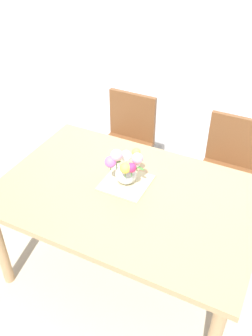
% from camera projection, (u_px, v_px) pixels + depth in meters
% --- Properties ---
extents(ground_plane, '(12.00, 12.00, 0.00)m').
position_uv_depth(ground_plane, '(128.00, 270.00, 2.73)').
color(ground_plane, '#B7AD99').
extents(back_wall, '(7.00, 0.10, 2.80)m').
position_uv_depth(back_wall, '(215.00, 17.00, 3.02)').
color(back_wall, silver).
rests_on(back_wall, ground_plane).
extents(dining_table, '(1.60, 1.06, 0.75)m').
position_uv_depth(dining_table, '(128.00, 203.00, 2.33)').
color(dining_table, tan).
rests_on(dining_table, ground_plane).
extents(chair_left, '(0.42, 0.42, 0.90)m').
position_uv_depth(chair_left, '(127.00, 139.00, 3.19)').
color(chair_left, brown).
rests_on(chair_left, ground_plane).
extents(chair_right, '(0.42, 0.42, 0.90)m').
position_uv_depth(chair_right, '(228.00, 166.00, 2.88)').
color(chair_right, brown).
rests_on(chair_right, ground_plane).
extents(placemat, '(0.29, 0.29, 0.01)m').
position_uv_depth(placemat, '(126.00, 183.00, 2.35)').
color(placemat, '#CCB789').
rests_on(placemat, dining_table).
extents(flower_vase, '(0.23, 0.22, 0.25)m').
position_uv_depth(flower_vase, '(125.00, 167.00, 2.26)').
color(flower_vase, silver).
rests_on(flower_vase, placemat).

